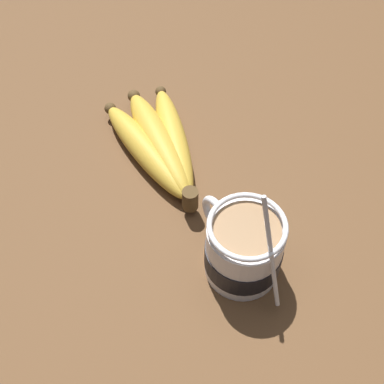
# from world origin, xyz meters

# --- Properties ---
(table) EXTENTS (1.32, 1.32, 0.03)m
(table) POSITION_xyz_m (0.00, 0.00, 0.01)
(table) COLOR brown
(table) RESTS_ON ground
(coffee_mug) EXTENTS (0.14, 0.09, 0.16)m
(coffee_mug) POSITION_xyz_m (-0.07, -0.02, 0.07)
(coffee_mug) COLOR silver
(coffee_mug) RESTS_ON table
(banana_bunch) EXTENTS (0.22, 0.11, 0.04)m
(banana_bunch) POSITION_xyz_m (0.14, -0.03, 0.05)
(banana_bunch) COLOR #4C381E
(banana_bunch) RESTS_ON table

